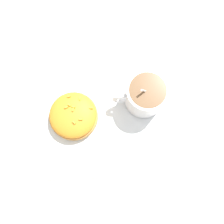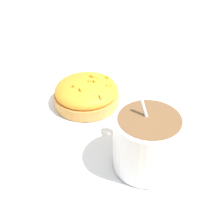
{
  "view_description": "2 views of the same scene",
  "coord_description": "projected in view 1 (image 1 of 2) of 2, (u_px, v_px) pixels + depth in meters",
  "views": [
    {
      "loc": [
        0.01,
        0.13,
        0.57
      ],
      "look_at": [
        -0.0,
        0.02,
        0.04
      ],
      "focal_mm": 42.0,
      "sensor_mm": 36.0,
      "label": 1
    },
    {
      "loc": [
        -0.31,
        0.15,
        0.3
      ],
      "look_at": [
        -0.0,
        0.0,
        0.04
      ],
      "focal_mm": 50.0,
      "sensor_mm": 36.0,
      "label": 2
    }
  ],
  "objects": [
    {
      "name": "paper_napkin",
      "position": [
        110.0,
        109.0,
        0.58
      ],
      "size": [
        0.32,
        0.32,
        0.0
      ],
      "color": "white",
      "rests_on": "ground_plane"
    },
    {
      "name": "ground_plane",
      "position": [
        110.0,
        109.0,
        0.58
      ],
      "size": [
        3.0,
        3.0,
        0.0
      ],
      "primitive_type": "plane",
      "color": "#C6B793"
    },
    {
      "name": "coffee_cup",
      "position": [
        145.0,
        95.0,
        0.54
      ],
      "size": [
        0.11,
        0.08,
        0.09
      ],
      "color": "white",
      "rests_on": "paper_napkin"
    },
    {
      "name": "frosted_pastry",
      "position": [
        73.0,
        116.0,
        0.56
      ],
      "size": [
        0.1,
        0.1,
        0.04
      ],
      "color": "#D19347",
      "rests_on": "paper_napkin"
    }
  ]
}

